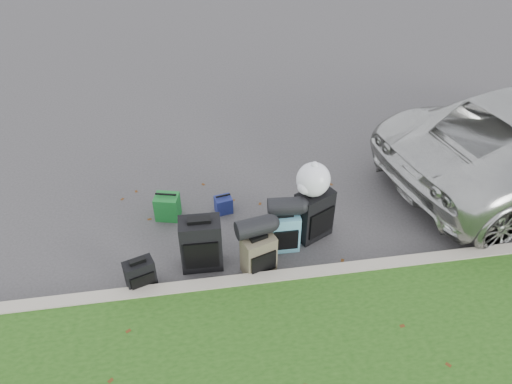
{
  "coord_description": "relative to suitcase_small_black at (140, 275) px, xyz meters",
  "views": [
    {
      "loc": [
        -0.93,
        -5.16,
        4.83
      ],
      "look_at": [
        -0.1,
        0.2,
        0.55
      ],
      "focal_mm": 35.0,
      "sensor_mm": 36.0,
      "label": 1
    }
  ],
  "objects": [
    {
      "name": "suitcase_large_black_right",
      "position": [
        2.34,
        0.62,
        0.15
      ],
      "size": [
        0.58,
        0.49,
        0.74
      ],
      "primitive_type": "cube",
      "rotation": [
        0.0,
        0.0,
        0.48
      ],
      "color": "black",
      "rests_on": "ground"
    },
    {
      "name": "tote_navy",
      "position": [
        1.16,
        1.31,
        -0.09
      ],
      "size": [
        0.27,
        0.23,
        0.26
      ],
      "primitive_type": "cube",
      "rotation": [
        0.0,
        0.0,
        0.18
      ],
      "color": "navy",
      "rests_on": "ground"
    },
    {
      "name": "curb",
      "position": [
        1.7,
        -0.19,
        -0.15
      ],
      "size": [
        120.0,
        0.18,
        0.15
      ],
      "primitive_type": "cube",
      "color": "#9E937F",
      "rests_on": "ground"
    },
    {
      "name": "tote_green",
      "position": [
        0.35,
        1.32,
        -0.03
      ],
      "size": [
        0.39,
        0.34,
        0.38
      ],
      "primitive_type": "cube",
      "rotation": [
        0.0,
        0.0,
        -0.25
      ],
      "color": "#176B27",
      "rests_on": "ground"
    },
    {
      "name": "trash_bag",
      "position": [
        2.29,
        0.63,
        0.74
      ],
      "size": [
        0.45,
        0.45,
        0.45
      ],
      "primitive_type": "sphere",
      "color": "white",
      "rests_on": "suitcase_large_black_right"
    },
    {
      "name": "duffel_right",
      "position": [
        1.89,
        0.48,
        0.47
      ],
      "size": [
        0.45,
        0.27,
        0.24
      ],
      "primitive_type": "cylinder",
      "rotation": [
        0.0,
        1.57,
        -0.08
      ],
      "color": "black",
      "rests_on": "suitcase_teal"
    },
    {
      "name": "suitcase_olive",
      "position": [
        1.49,
        0.07,
        0.06
      ],
      "size": [
        0.47,
        0.38,
        0.57
      ],
      "primitive_type": "cube",
      "rotation": [
        0.0,
        0.0,
        0.33
      ],
      "color": "#47402F",
      "rests_on": "ground"
    },
    {
      "name": "suitcase_teal",
      "position": [
        1.89,
        0.43,
        0.06
      ],
      "size": [
        0.4,
        0.24,
        0.57
      ],
      "primitive_type": "cube",
      "rotation": [
        0.0,
        0.0,
        -0.02
      ],
      "color": "teal",
      "rests_on": "ground"
    },
    {
      "name": "suitcase_large_black_left",
      "position": [
        0.78,
        0.28,
        0.15
      ],
      "size": [
        0.53,
        0.33,
        0.75
      ],
      "primitive_type": "cube",
      "rotation": [
        0.0,
        0.0,
        -0.03
      ],
      "color": "black",
      "rests_on": "ground"
    },
    {
      "name": "duffel_left",
      "position": [
        1.44,
        0.15,
        0.46
      ],
      "size": [
        0.49,
        0.32,
        0.24
      ],
      "primitive_type": "cylinder",
      "rotation": [
        0.0,
        1.57,
        0.19
      ],
      "color": "black",
      "rests_on": "suitcase_olive"
    },
    {
      "name": "ground",
      "position": [
        1.7,
        0.81,
        -0.22
      ],
      "size": [
        120.0,
        120.0,
        0.0
      ],
      "primitive_type": "plane",
      "color": "#383535",
      "rests_on": "ground"
    },
    {
      "name": "suitcase_small_black",
      "position": [
        0.0,
        0.0,
        0.0
      ],
      "size": [
        0.4,
        0.3,
        0.45
      ],
      "primitive_type": "cube",
      "rotation": [
        0.0,
        0.0,
        0.33
      ],
      "color": "black",
      "rests_on": "ground"
    }
  ]
}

